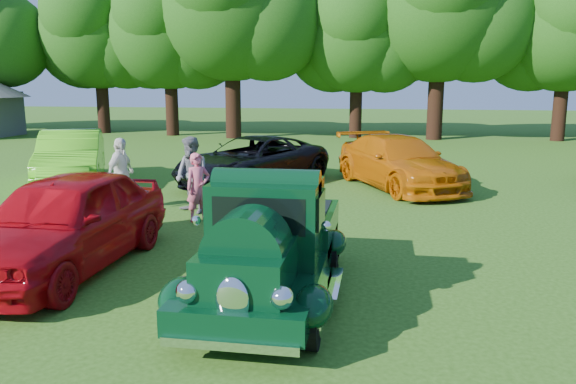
% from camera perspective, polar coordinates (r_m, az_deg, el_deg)
% --- Properties ---
extents(ground, '(120.00, 120.00, 0.00)m').
position_cam_1_polar(ground, '(9.24, -1.37, -8.89)').
color(ground, '#294E12').
rests_on(ground, ground).
extents(hero_pickup, '(2.14, 4.60, 1.80)m').
position_cam_1_polar(hero_pickup, '(8.29, -1.84, -5.58)').
color(hero_pickup, black).
rests_on(hero_pickup, ground).
extents(red_convertible, '(2.02, 4.92, 1.67)m').
position_cam_1_polar(red_convertible, '(10.24, -21.79, -2.82)').
color(red_convertible, '#A6070E').
rests_on(red_convertible, ground).
extents(back_car_lime, '(3.77, 5.36, 1.68)m').
position_cam_1_polar(back_car_lime, '(18.81, -21.15, 3.27)').
color(back_car_lime, '#4DBD19').
rests_on(back_car_lime, ground).
extents(back_car_black, '(4.73, 5.94, 1.50)m').
position_cam_1_polar(back_car_black, '(17.46, -3.63, 3.16)').
color(back_car_black, black).
rests_on(back_car_black, ground).
extents(back_car_orange, '(4.44, 5.77, 1.56)m').
position_cam_1_polar(back_car_orange, '(17.32, 11.17, 3.00)').
color(back_car_orange, '#B95806').
rests_on(back_car_orange, ground).
extents(spectator_pink, '(0.68, 0.67, 1.58)m').
position_cam_1_polar(spectator_pink, '(12.98, -9.11, 0.46)').
color(spectator_pink, '#D1566D').
rests_on(spectator_pink, ground).
extents(spectator_grey, '(1.15, 1.10, 1.87)m').
position_cam_1_polar(spectator_grey, '(13.83, -9.74, 1.70)').
color(spectator_grey, slate).
rests_on(spectator_grey, ground).
extents(spectator_white, '(0.56, 1.10, 1.81)m').
position_cam_1_polar(spectator_white, '(14.61, -16.62, 1.77)').
color(spectator_white, white).
rests_on(spectator_white, ground).
extents(tree_line, '(62.68, 10.11, 11.22)m').
position_cam_1_polar(tree_line, '(32.59, 9.68, 16.90)').
color(tree_line, black).
rests_on(tree_line, ground).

